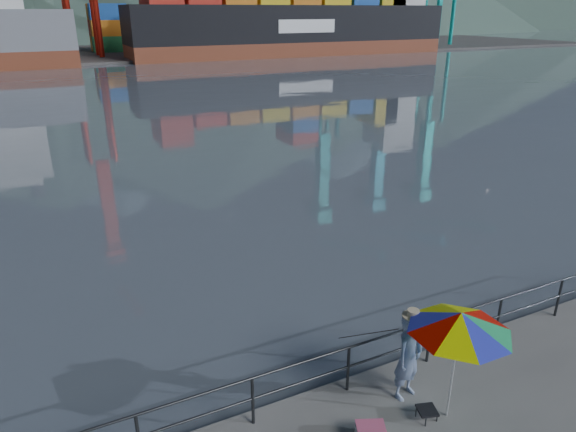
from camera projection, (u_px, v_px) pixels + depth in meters
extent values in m
cube|color=slate|center=(41.00, 42.00, 116.56)|extent=(500.00, 280.00, 0.00)
cube|color=#514F4C|center=(112.00, 52.00, 89.83)|extent=(200.00, 40.00, 0.40)
cylinder|color=#2D3033|center=(303.00, 362.00, 9.36)|extent=(22.00, 0.05, 0.05)
cylinder|color=#2D3033|center=(302.00, 382.00, 9.52)|extent=(22.00, 0.05, 0.05)
cube|color=#2D3033|center=(302.00, 384.00, 9.54)|extent=(22.00, 0.06, 1.00)
cube|color=#267F3F|center=(110.00, 29.00, 87.54)|extent=(6.00, 2.40, 7.80)
cube|color=#194CA5|center=(150.00, 44.00, 91.16)|extent=(6.00, 2.40, 2.60)
cube|color=#194CA5|center=(184.00, 28.00, 92.84)|extent=(6.00, 2.40, 7.80)
cube|color=gray|center=(218.00, 27.00, 95.49)|extent=(6.00, 2.40, 7.80)
cube|color=#194CA5|center=(251.00, 41.00, 99.12)|extent=(6.00, 2.40, 2.60)
cube|color=gray|center=(281.00, 26.00, 100.80)|extent=(6.00, 2.40, 7.80)
cube|color=orange|center=(310.00, 33.00, 103.94)|extent=(6.00, 2.40, 5.20)
cube|color=red|center=(338.00, 39.00, 107.08)|extent=(6.00, 2.40, 2.60)
cube|color=orange|center=(364.00, 38.00, 109.73)|extent=(6.00, 2.40, 2.60)
cube|color=orange|center=(107.00, 28.00, 90.04)|extent=(6.00, 2.40, 7.80)
cube|color=red|center=(146.00, 43.00, 93.66)|extent=(6.00, 2.40, 2.60)
cube|color=gray|center=(180.00, 34.00, 95.83)|extent=(6.00, 2.40, 5.20)
cube|color=#267F3F|center=(214.00, 34.00, 98.48)|extent=(6.00, 2.40, 5.20)
cube|color=#267F3F|center=(245.00, 33.00, 101.13)|extent=(6.00, 2.40, 5.20)
cube|color=#194CA5|center=(275.00, 33.00, 103.78)|extent=(6.00, 2.40, 5.20)
imported|color=#274B88|center=(409.00, 357.00, 9.67)|extent=(0.73, 0.58, 1.78)
cylinder|color=white|center=(453.00, 371.00, 9.11)|extent=(0.04, 0.04, 2.03)
cone|color=#E4FF00|center=(460.00, 322.00, 8.73)|extent=(2.39, 2.39, 0.37)
cube|color=black|center=(427.00, 410.00, 9.34)|extent=(0.42, 0.42, 0.04)
cube|color=#2D3033|center=(427.00, 415.00, 9.38)|extent=(0.28, 0.28, 0.18)
cylinder|color=black|center=(364.00, 370.00, 10.68)|extent=(0.30, 1.60, 1.14)
cube|color=brown|center=(294.00, 49.00, 86.48)|extent=(54.52, 9.09, 2.50)
cube|color=black|center=(294.00, 23.00, 84.97)|extent=(54.52, 9.09, 5.60)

